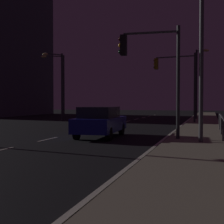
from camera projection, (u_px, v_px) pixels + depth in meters
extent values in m
plane|color=black|center=(82.00, 132.00, 20.52)|extent=(112.00, 112.00, 0.00)
cube|color=gray|center=(199.00, 133.00, 18.56)|extent=(2.60, 77.00, 0.14)
cube|color=silver|center=(48.00, 139.00, 16.21)|extent=(0.14, 2.00, 0.01)
cube|color=silver|center=(79.00, 132.00, 20.04)|extent=(0.14, 2.00, 0.01)
cube|color=silver|center=(100.00, 127.00, 23.88)|extent=(0.14, 2.00, 0.01)
cube|color=silver|center=(116.00, 124.00, 27.71)|extent=(0.14, 2.00, 0.01)
cube|color=silver|center=(127.00, 121.00, 31.55)|extent=(0.14, 2.00, 0.01)
cube|color=silver|center=(136.00, 119.00, 35.38)|extent=(0.14, 2.00, 0.01)
cube|color=silver|center=(144.00, 118.00, 39.22)|extent=(0.14, 2.00, 0.01)
cube|color=silver|center=(150.00, 116.00, 43.05)|extent=(0.14, 2.00, 0.01)
cube|color=silver|center=(155.00, 115.00, 46.89)|extent=(0.14, 2.00, 0.01)
cube|color=silver|center=(179.00, 127.00, 23.80)|extent=(0.14, 53.00, 0.01)
cube|color=navy|center=(101.00, 124.00, 17.22)|extent=(2.02, 4.48, 0.70)
cube|color=#1E2328|center=(99.00, 112.00, 16.95)|extent=(1.71, 2.54, 0.55)
cylinder|color=black|center=(94.00, 129.00, 18.78)|extent=(0.25, 0.65, 0.64)
cylinder|color=black|center=(122.00, 129.00, 18.40)|extent=(0.25, 0.65, 0.64)
cylinder|color=black|center=(77.00, 133.00, 16.05)|extent=(0.25, 0.65, 0.64)
cylinder|color=black|center=(109.00, 134.00, 15.67)|extent=(0.25, 0.65, 0.64)
cylinder|color=#2D3033|center=(178.00, 82.00, 15.13)|extent=(0.16, 0.16, 5.11)
cylinder|color=#4C4C51|center=(150.00, 33.00, 15.38)|extent=(2.53, 0.21, 0.11)
cube|color=black|center=(124.00, 45.00, 15.70)|extent=(0.29, 0.35, 0.95)
sphere|color=black|center=(120.00, 39.00, 15.73)|extent=(0.20, 0.20, 0.20)
sphere|color=orange|center=(120.00, 45.00, 15.74)|extent=(0.20, 0.20, 0.20)
sphere|color=black|center=(120.00, 52.00, 15.75)|extent=(0.20, 0.20, 0.20)
cylinder|color=#2D3033|center=(195.00, 87.00, 27.86)|extent=(0.16, 0.16, 5.78)
cylinder|color=#4C4C51|center=(175.00, 57.00, 28.48)|extent=(3.31, 0.59, 0.11)
cube|color=olive|center=(156.00, 64.00, 29.19)|extent=(0.33, 0.38, 0.95)
sphere|color=black|center=(155.00, 61.00, 29.24)|extent=(0.20, 0.20, 0.20)
sphere|color=orange|center=(155.00, 64.00, 29.25)|extent=(0.20, 0.20, 0.20)
sphere|color=black|center=(155.00, 67.00, 29.26)|extent=(0.20, 0.20, 0.20)
cylinder|color=#4C4C51|center=(201.00, 43.00, 13.95)|extent=(0.18, 0.18, 8.28)
cylinder|color=#38383D|center=(64.00, 88.00, 33.50)|extent=(0.18, 0.18, 6.52)
cylinder|color=#4C4C51|center=(54.00, 56.00, 33.08)|extent=(1.64, 1.23, 0.10)
ellipsoid|color=#F9D172|center=(44.00, 57.00, 32.75)|extent=(0.56, 0.36, 0.24)
cylinder|color=#38383D|center=(62.00, 87.00, 32.49)|extent=(0.18, 0.18, 6.52)
cylinder|color=#38383D|center=(54.00, 54.00, 31.79)|extent=(1.04, 1.62, 0.10)
ellipsoid|color=#F9D172|center=(45.00, 54.00, 31.17)|extent=(0.56, 0.36, 0.24)
cylinder|color=#2D3033|center=(196.00, 84.00, 33.22)|extent=(0.18, 0.18, 6.86)
cylinder|color=#4C4C51|center=(201.00, 50.00, 32.52)|extent=(0.98, 1.06, 0.10)
ellipsoid|color=#F9D172|center=(206.00, 50.00, 31.92)|extent=(0.56, 0.36, 0.24)
cylinder|color=#59595E|center=(223.00, 130.00, 14.32)|extent=(0.09, 0.09, 0.95)
cylinder|color=#59595E|center=(221.00, 125.00, 17.28)|extent=(0.09, 0.09, 0.95)
cylinder|color=#59595E|center=(220.00, 122.00, 20.23)|extent=(0.09, 0.09, 0.95)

